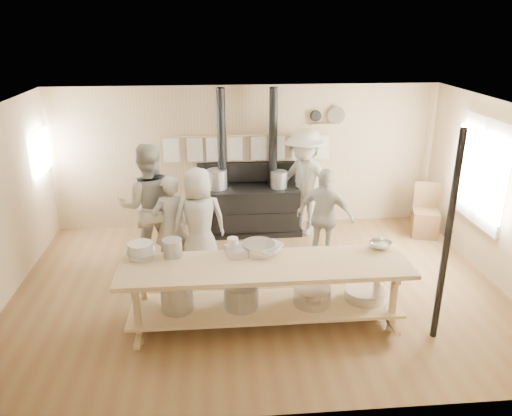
# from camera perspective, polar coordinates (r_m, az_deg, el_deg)

# --- Properties ---
(ground) EXTENTS (7.00, 7.00, 0.00)m
(ground) POSITION_cam_1_polar(r_m,az_deg,el_deg) (7.37, 0.30, -9.13)
(ground) COLOR brown
(ground) RESTS_ON ground
(room_shell) EXTENTS (7.00, 7.00, 7.00)m
(room_shell) POSITION_cam_1_polar(r_m,az_deg,el_deg) (6.70, 0.33, 2.99)
(room_shell) COLOR tan
(room_shell) RESTS_ON ground
(window_right) EXTENTS (0.09, 1.50, 1.65)m
(window_right) POSITION_cam_1_polar(r_m,az_deg,el_deg) (8.34, 24.43, 3.80)
(window_right) COLOR beige
(window_right) RESTS_ON ground
(left_opening) EXTENTS (0.00, 0.90, 0.90)m
(left_opening) POSITION_cam_1_polar(r_m,az_deg,el_deg) (9.07, -23.32, 5.88)
(left_opening) COLOR white
(left_opening) RESTS_ON ground
(stove) EXTENTS (1.90, 0.75, 2.60)m
(stove) POSITION_cam_1_polar(r_m,az_deg,el_deg) (9.06, -0.96, 0.43)
(stove) COLOR black
(stove) RESTS_ON ground
(towel_rail) EXTENTS (3.00, 0.04, 0.47)m
(towel_rail) POSITION_cam_1_polar(r_m,az_deg,el_deg) (9.03, -1.09, 7.21)
(towel_rail) COLOR tan
(towel_rail) RESTS_ON ground
(back_wall_shelf) EXTENTS (0.63, 0.14, 0.32)m
(back_wall_shelf) POSITION_cam_1_polar(r_m,az_deg,el_deg) (9.18, 8.18, 10.11)
(back_wall_shelf) COLOR tan
(back_wall_shelf) RESTS_ON ground
(prep_table) EXTENTS (3.60, 0.90, 0.85)m
(prep_table) POSITION_cam_1_polar(r_m,az_deg,el_deg) (6.33, 0.99, -9.10)
(prep_table) COLOR tan
(prep_table) RESTS_ON ground
(support_post) EXTENTS (0.08, 0.08, 2.60)m
(support_post) POSITION_cam_1_polar(r_m,az_deg,el_deg) (6.14, 21.02, -3.44)
(support_post) COLOR black
(support_post) RESTS_ON ground
(cook_far_left) EXTENTS (0.66, 0.58, 1.52)m
(cook_far_left) POSITION_cam_1_polar(r_m,az_deg,el_deg) (7.70, -9.74, -1.77)
(cook_far_left) COLOR #AAA696
(cook_far_left) RESTS_ON ground
(cook_left) EXTENTS (1.01, 0.82, 1.95)m
(cook_left) POSITION_cam_1_polar(r_m,az_deg,el_deg) (7.88, -12.15, 0.29)
(cook_left) COLOR #AAA696
(cook_left) RESTS_ON ground
(cook_center) EXTENTS (0.91, 0.70, 1.66)m
(cook_center) POSITION_cam_1_polar(r_m,az_deg,el_deg) (7.50, -6.52, -1.59)
(cook_center) COLOR #AAA696
(cook_center) RESTS_ON ground
(cook_right) EXTENTS (0.98, 0.74, 1.55)m
(cook_right) POSITION_cam_1_polar(r_m,az_deg,el_deg) (7.89, 7.87, -0.96)
(cook_right) COLOR #AAA696
(cook_right) RESTS_ON ground
(cook_by_window) EXTENTS (1.40, 1.38, 1.93)m
(cook_by_window) POSITION_cam_1_polar(r_m,az_deg,el_deg) (8.88, 5.52, 2.94)
(cook_by_window) COLOR #AAA696
(cook_by_window) RESTS_ON ground
(chair) EXTENTS (0.55, 0.55, 0.95)m
(chair) POSITION_cam_1_polar(r_m,az_deg,el_deg) (9.46, 18.74, -1.38)
(chair) COLOR brown
(chair) RESTS_ON ground
(bowl_white_a) EXTENTS (0.43, 0.43, 0.09)m
(bowl_white_a) POSITION_cam_1_polar(r_m,az_deg,el_deg) (6.49, -13.03, -5.13)
(bowl_white_a) COLOR silver
(bowl_white_a) RESTS_ON prep_table
(bowl_steel_a) EXTENTS (0.42, 0.42, 0.09)m
(bowl_steel_a) POSITION_cam_1_polar(r_m,az_deg,el_deg) (6.49, -13.03, -5.13)
(bowl_steel_a) COLOR silver
(bowl_steel_a) RESTS_ON prep_table
(bowl_white_b) EXTENTS (0.62, 0.62, 0.11)m
(bowl_white_b) POSITION_cam_1_polar(r_m,az_deg,el_deg) (6.44, 0.94, -4.67)
(bowl_white_b) COLOR silver
(bowl_white_b) RESTS_ON prep_table
(bowl_steel_b) EXTENTS (0.40, 0.40, 0.09)m
(bowl_steel_b) POSITION_cam_1_polar(r_m,az_deg,el_deg) (6.77, 13.99, -4.11)
(bowl_steel_b) COLOR silver
(bowl_steel_b) RESTS_ON prep_table
(roasting_pan) EXTENTS (0.52, 0.42, 0.10)m
(roasting_pan) POSITION_cam_1_polar(r_m,az_deg,el_deg) (6.43, -1.32, -4.78)
(roasting_pan) COLOR #B2B2B7
(roasting_pan) RESTS_ON prep_table
(mixing_bowl_large) EXTENTS (0.57, 0.57, 0.14)m
(mixing_bowl_large) POSITION_cam_1_polar(r_m,az_deg,el_deg) (6.43, 0.32, -4.57)
(mixing_bowl_large) COLOR silver
(mixing_bowl_large) RESTS_ON prep_table
(bucket_galv) EXTENTS (0.28, 0.28, 0.23)m
(bucket_galv) POSITION_cam_1_polar(r_m,az_deg,el_deg) (6.41, -9.53, -4.51)
(bucket_galv) COLOR gray
(bucket_galv) RESTS_ON prep_table
(deep_bowl_enamel) EXTENTS (0.33, 0.33, 0.19)m
(deep_bowl_enamel) POSITION_cam_1_polar(r_m,az_deg,el_deg) (6.47, -13.06, -4.72)
(deep_bowl_enamel) COLOR silver
(deep_bowl_enamel) RESTS_ON prep_table
(pitcher) EXTENTS (0.15, 0.15, 0.22)m
(pitcher) POSITION_cam_1_polar(r_m,az_deg,el_deg) (6.39, -2.66, -4.35)
(pitcher) COLOR silver
(pitcher) RESTS_ON prep_table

